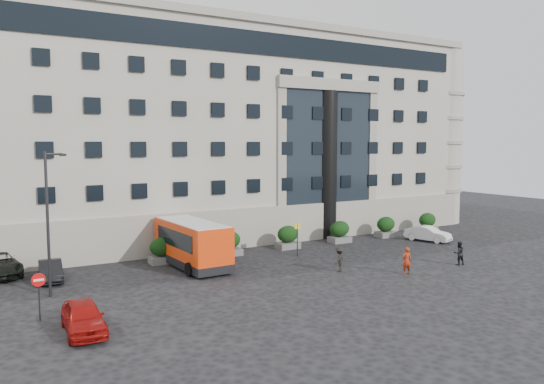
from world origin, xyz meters
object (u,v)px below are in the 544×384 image
(hedge_d, at_px, (340,232))
(pedestrian_b, at_px, (459,253))
(pedestrian_a, at_px, (407,261))
(pedestrian_c, at_px, (339,259))
(hedge_c, at_px, (288,237))
(no_entry_sign, at_px, (39,287))
(hedge_f, at_px, (427,222))
(hedge_e, at_px, (386,227))
(minibus, at_px, (192,242))
(hedge_a, at_px, (162,250))
(hedge_b, at_px, (229,243))
(parked_car_b, at_px, (50,271))
(bus_stop_sign, at_px, (297,233))
(street_lamp, at_px, (49,218))
(white_taxi, at_px, (428,234))
(parked_car_a, at_px, (83,317))

(hedge_d, bearing_deg, pedestrian_b, -79.18)
(pedestrian_a, distance_m, pedestrian_c, 4.30)
(hedge_c, bearing_deg, no_entry_sign, -155.51)
(hedge_f, bearing_deg, hedge_d, 180.00)
(hedge_e, relative_size, pedestrian_c, 1.13)
(hedge_f, distance_m, minibus, 24.67)
(no_entry_sign, bearing_deg, pedestrian_b, -4.26)
(no_entry_sign, height_order, minibus, minibus)
(hedge_a, bearing_deg, minibus, -54.97)
(hedge_e, bearing_deg, hedge_a, 180.00)
(hedge_b, distance_m, pedestrian_a, 13.23)
(hedge_a, bearing_deg, parked_car_b, -171.45)
(bus_stop_sign, bearing_deg, hedge_d, 24.66)
(pedestrian_a, xyz_separation_m, pedestrian_c, (-3.30, 2.76, -0.07))
(hedge_b, relative_size, pedestrian_c, 1.13)
(street_lamp, bearing_deg, hedge_b, 20.07)
(pedestrian_c, bearing_deg, parked_car_b, -52.83)
(pedestrian_c, bearing_deg, hedge_f, 176.19)
(bus_stop_sign, xyz_separation_m, pedestrian_b, (8.17, -8.03, -0.91))
(street_lamp, height_order, bus_stop_sign, street_lamp)
(parked_car_b, xyz_separation_m, white_taxi, (30.06, -2.22, 0.02))
(hedge_f, bearing_deg, minibus, -175.28)
(hedge_c, bearing_deg, hedge_d, 0.00)
(hedge_a, height_order, pedestrian_b, hedge_a)
(hedge_a, height_order, hedge_b, same)
(hedge_c, relative_size, white_taxi, 0.47)
(parked_car_a, bearing_deg, bus_stop_sign, 29.86)
(no_entry_sign, bearing_deg, street_lamp, 75.28)
(hedge_a, relative_size, hedge_c, 1.00)
(hedge_a, relative_size, hedge_e, 1.00)
(hedge_e, xyz_separation_m, street_lamp, (-28.74, -4.80, 3.44))
(hedge_a, xyz_separation_m, minibus, (1.42, -2.03, 0.79))
(hedge_e, xyz_separation_m, minibus, (-19.38, -2.03, 0.79))
(hedge_b, height_order, street_lamp, street_lamp)
(hedge_a, xyz_separation_m, hedge_e, (20.80, 0.00, 0.00))
(hedge_f, distance_m, parked_car_a, 35.42)
(hedge_b, bearing_deg, pedestrian_a, -56.01)
(hedge_e, bearing_deg, pedestrian_c, -144.50)
(hedge_a, height_order, pedestrian_c, hedge_a)
(pedestrian_b, bearing_deg, hedge_d, -63.79)
(parked_car_a, bearing_deg, hedge_a, 59.65)
(minibus, relative_size, parked_car_a, 1.84)
(hedge_e, relative_size, hedge_f, 1.00)
(hedge_b, bearing_deg, pedestrian_c, -63.48)
(pedestrian_a, bearing_deg, pedestrian_c, -24.09)
(pedestrian_a, bearing_deg, hedge_f, -124.86)
(street_lamp, height_order, pedestrian_a, street_lamp)
(minibus, bearing_deg, bus_stop_sign, -8.20)
(hedge_a, distance_m, street_lamp, 9.89)
(hedge_a, bearing_deg, street_lamp, -148.84)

